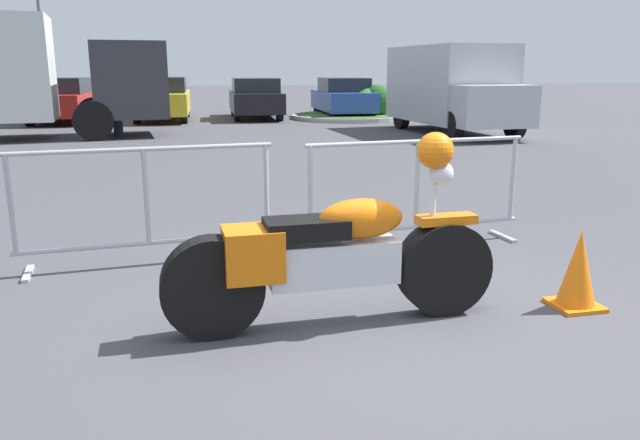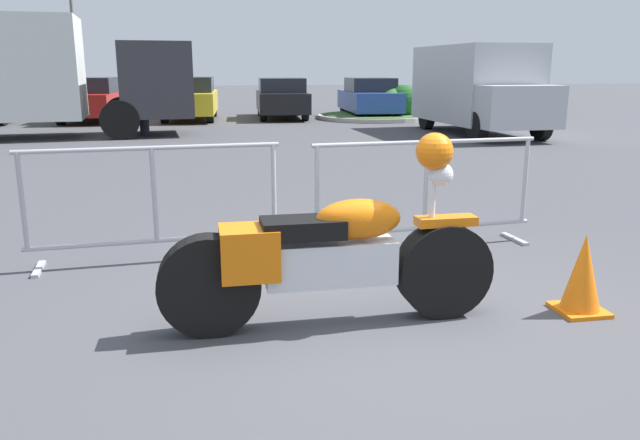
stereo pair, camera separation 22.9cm
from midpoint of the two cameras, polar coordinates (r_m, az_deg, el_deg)
ground_plane at (r=4.45m, az=7.78°, el=-9.41°), size 120.00×120.00×0.00m
motorcycle at (r=4.25m, az=2.51°, el=-3.21°), size 2.33×0.35×1.32m
crowd_barrier_near at (r=5.78m, az=-13.79°, el=1.53°), size 2.28×0.61×1.07m
crowd_barrier_far at (r=6.18m, az=10.68°, el=2.45°), size 2.28×0.61×1.07m
box_truck at (r=17.49m, az=-25.94°, el=12.08°), size 7.87×2.93×2.98m
delivery_van at (r=17.53m, az=14.59°, el=11.70°), size 2.11×5.05×2.31m
parked_car_red at (r=22.28m, az=-19.80°, el=10.36°), size 1.94×4.29×1.43m
parked_car_yellow at (r=21.97m, az=-11.52°, el=10.85°), size 1.95×4.31×1.44m
parked_car_black at (r=22.33m, az=-3.24°, el=11.08°), size 1.89×4.18×1.39m
parked_car_blue at (r=22.87m, az=4.81°, el=11.12°), size 1.88×4.17×1.39m
pedestrian at (r=17.10m, az=-15.52°, el=10.53°), size 0.48×0.48×1.69m
planter_island at (r=22.16m, az=6.49°, el=10.11°), size 4.10×4.10×1.17m
traffic_cone at (r=4.94m, az=24.13°, el=-4.57°), size 0.34×0.34×0.59m
street_lamp at (r=25.24m, az=-21.49°, el=17.34°), size 0.36×0.70×5.68m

